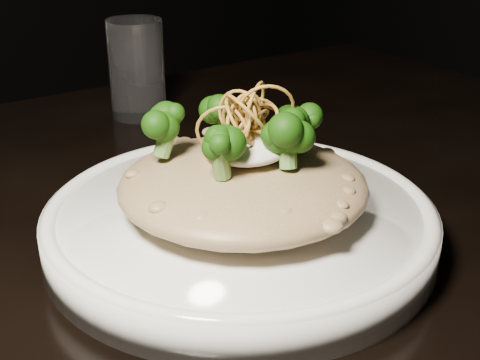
# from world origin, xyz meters

# --- Properties ---
(table) EXTENTS (1.10, 0.80, 0.75)m
(table) POSITION_xyz_m (0.00, 0.00, 0.67)
(table) COLOR black
(table) RESTS_ON ground
(plate) EXTENTS (0.30, 0.30, 0.03)m
(plate) POSITION_xyz_m (-0.01, -0.07, 0.77)
(plate) COLOR white
(plate) RESTS_ON table
(risotto) EXTENTS (0.19, 0.19, 0.04)m
(risotto) POSITION_xyz_m (-0.01, -0.07, 0.80)
(risotto) COLOR brown
(risotto) RESTS_ON plate
(broccoli) EXTENTS (0.15, 0.15, 0.05)m
(broccoli) POSITION_xyz_m (-0.01, -0.07, 0.85)
(broccoli) COLOR black
(broccoli) RESTS_ON risotto
(cheese) EXTENTS (0.06, 0.06, 0.02)m
(cheese) POSITION_xyz_m (-0.01, -0.07, 0.83)
(cheese) COLOR silver
(cheese) RESTS_ON risotto
(shallots) EXTENTS (0.06, 0.06, 0.04)m
(shallots) POSITION_xyz_m (-0.00, -0.07, 0.86)
(shallots) COLOR brown
(shallots) RESTS_ON cheese
(drinking_glass) EXTENTS (0.07, 0.07, 0.12)m
(drinking_glass) POSITION_xyz_m (0.07, 0.26, 0.81)
(drinking_glass) COLOR white
(drinking_glass) RESTS_ON table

